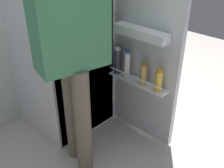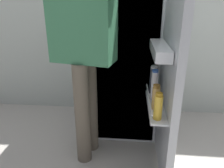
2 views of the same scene
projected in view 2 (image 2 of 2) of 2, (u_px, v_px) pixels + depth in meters
name	position (u px, v px, depth m)	size (l,w,h in m)	color
ground_plane	(118.00, 158.00, 1.88)	(6.40, 6.40, 0.00)	#B7B2A8
kitchen_wall	(125.00, 3.00, 2.32)	(4.40, 0.10, 2.47)	beige
refrigerator	(126.00, 48.00, 2.06)	(0.70, 1.29, 1.69)	silver
person	(84.00, 37.00, 1.58)	(0.57, 0.83, 1.69)	#665B4C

